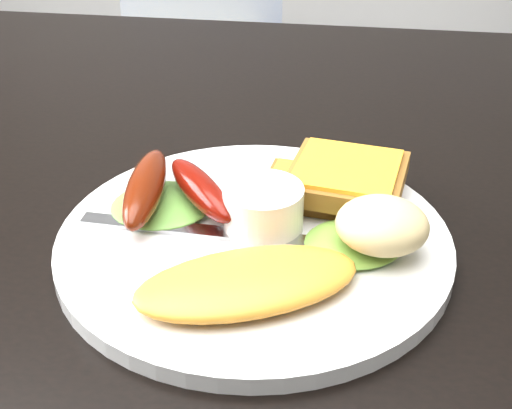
{
  "coord_description": "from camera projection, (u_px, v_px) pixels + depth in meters",
  "views": [
    {
      "loc": [
        0.09,
        -0.55,
        1.05
      ],
      "look_at": [
        0.03,
        -0.12,
        0.78
      ],
      "focal_mm": 50.0,
      "sensor_mm": 36.0,
      "label": 1
    }
  ],
  "objects": [
    {
      "name": "omelette",
      "position": [
        247.0,
        282.0,
        0.45
      ],
      "size": [
        0.16,
        0.12,
        0.02
      ],
      "primitive_type": "ellipsoid",
      "rotation": [
        0.0,
        0.0,
        0.42
      ],
      "color": "#FFB040",
      "rests_on": "plate"
    },
    {
      "name": "lettuce_left",
      "position": [
        162.0,
        205.0,
        0.54
      ],
      "size": [
        0.1,
        0.09,
        0.01
      ],
      "primitive_type": "ellipsoid",
      "rotation": [
        0.0,
        0.0,
        0.37
      ],
      "color": "#5D9734",
      "rests_on": "plate"
    },
    {
      "name": "potato_salad",
      "position": [
        382.0,
        225.0,
        0.48
      ],
      "size": [
        0.06,
        0.06,
        0.03
      ],
      "primitive_type": "ellipsoid",
      "rotation": [
        0.0,
        0.0,
        -0.0
      ],
      "color": "#F1EEB1",
      "rests_on": "lettuce_right"
    },
    {
      "name": "fork",
      "position": [
        193.0,
        231.0,
        0.51
      ],
      "size": [
        0.17,
        0.02,
        0.0
      ],
      "primitive_type": "cube",
      "rotation": [
        0.0,
        0.0,
        -0.05
      ],
      "color": "#ADAFB7",
      "rests_on": "plate"
    },
    {
      "name": "lettuce_right",
      "position": [
        353.0,
        243.0,
        0.5
      ],
      "size": [
        0.09,
        0.08,
        0.01
      ],
      "primitive_type": "ellipsoid",
      "rotation": [
        0.0,
        0.0,
        0.37
      ],
      "color": "#5E9331",
      "rests_on": "plate"
    },
    {
      "name": "dining_table",
      "position": [
        245.0,
        182.0,
        0.64
      ],
      "size": [
        1.2,
        0.8,
        0.04
      ],
      "primitive_type": "cube",
      "color": "black",
      "rests_on": "ground"
    },
    {
      "name": "sausage_b",
      "position": [
        200.0,
        189.0,
        0.53
      ],
      "size": [
        0.08,
        0.09,
        0.02
      ],
      "primitive_type": "ellipsoid",
      "rotation": [
        0.0,
        0.0,
        0.63
      ],
      "color": "maroon",
      "rests_on": "lettuce_left"
    },
    {
      "name": "toast_a",
      "position": [
        305.0,
        188.0,
        0.56
      ],
      "size": [
        0.07,
        0.07,
        0.01
      ],
      "primitive_type": "cube",
      "rotation": [
        0.0,
        0.0,
        -0.12
      ],
      "color": "brown",
      "rests_on": "plate"
    },
    {
      "name": "ramekin",
      "position": [
        263.0,
        209.0,
        0.51
      ],
      "size": [
        0.06,
        0.06,
        0.03
      ],
      "primitive_type": "cylinder",
      "rotation": [
        0.0,
        0.0,
        0.03
      ],
      "color": "white",
      "rests_on": "plate"
    },
    {
      "name": "toast_b",
      "position": [
        347.0,
        178.0,
        0.54
      ],
      "size": [
        0.1,
        0.1,
        0.01
      ],
      "primitive_type": "cube",
      "rotation": [
        0.0,
        0.0,
        -0.16
      ],
      "color": "brown",
      "rests_on": "toast_a"
    },
    {
      "name": "dining_chair",
      "position": [
        188.0,
        62.0,
        1.68
      ],
      "size": [
        0.5,
        0.5,
        0.05
      ],
      "primitive_type": "cube",
      "rotation": [
        0.0,
        0.0,
        0.29
      ],
      "color": "tan",
      "rests_on": "ground"
    },
    {
      "name": "sausage_a",
      "position": [
        146.0,
        187.0,
        0.53
      ],
      "size": [
        0.04,
        0.11,
        0.03
      ],
      "primitive_type": "ellipsoid",
      "rotation": [
        0.0,
        0.0,
        0.09
      ],
      "color": "#5C2405",
      "rests_on": "lettuce_left"
    },
    {
      "name": "plate",
      "position": [
        254.0,
        242.0,
        0.51
      ],
      "size": [
        0.28,
        0.28,
        0.01
      ],
      "primitive_type": "cylinder",
      "color": "white",
      "rests_on": "dining_table"
    }
  ]
}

